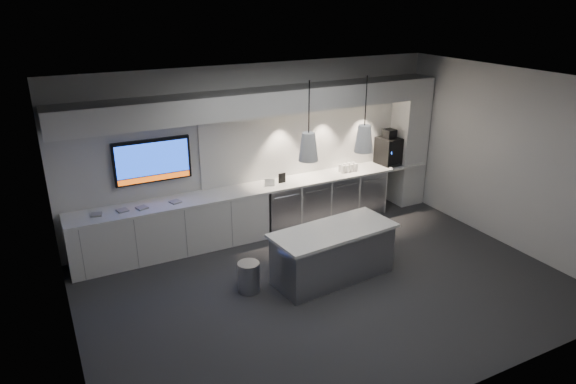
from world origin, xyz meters
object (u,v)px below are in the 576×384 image
wall_tv (153,161)px  island (333,253)px  coffee_machine (388,150)px  bin (249,277)px

wall_tv → island: size_ratio=0.63×
coffee_machine → bin: bearing=-160.3°
bin → coffee_machine: 4.29m
wall_tv → coffee_machine: size_ratio=1.77×
bin → coffee_machine: bearing=24.7°
island → wall_tv: bearing=128.0°
wall_tv → coffee_machine: (4.60, -0.25, -0.37)m
coffee_machine → wall_tv: bearing=172.0°
island → bin: (-1.29, 0.23, -0.18)m
coffee_machine → island: bearing=-146.7°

